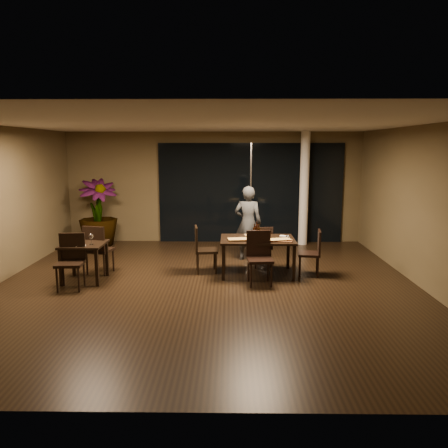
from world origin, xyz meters
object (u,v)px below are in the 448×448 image
bottle_a (254,231)px  chair_side_near (71,258)px  main_table (257,242)px  bottle_c (257,229)px  chair_main_near (259,254)px  chair_main_left (202,247)px  diner (248,223)px  side_table (84,250)px  chair_main_far (262,245)px  chair_side_far (97,247)px  bottle_b (259,231)px  chair_main_right (313,250)px  potted_plant (98,213)px

bottle_a → chair_side_near: bearing=-163.6°
main_table → bottle_c: 0.28m
chair_main_near → chair_side_near: (-3.50, -0.33, 0.00)m
chair_main_near → chair_main_left: 1.35m
main_table → diner: size_ratio=0.87×
side_table → chair_main_far: bearing=16.4°
chair_main_left → bottle_c: size_ratio=3.01×
chair_main_far → chair_side_near: 3.92m
chair_side_far → bottle_b: bearing=-166.1°
side_table → diner: size_ratio=0.46×
bottle_b → bottle_c: (-0.03, 0.14, 0.01)m
chair_main_left → chair_side_far: chair_side_far is taller
chair_side_far → chair_side_near: bearing=88.8°
chair_side_far → chair_main_right: bearing=-167.3°
chair_main_near → bottle_a: (-0.06, 0.68, 0.33)m
chair_side_far → bottle_c: (3.27, 0.19, 0.34)m
chair_main_right → diner: size_ratio=0.54×
potted_plant → bottle_c: potted_plant is taller
diner → potted_plant: 4.15m
chair_main_near → bottle_a: size_ratio=3.49×
chair_main_near → bottle_a: bearing=89.9°
bottle_a → bottle_b: 0.12m
chair_main_right → bottle_b: bottle_b is taller
side_table → chair_side_near: bearing=-103.3°
chair_main_right → bottle_c: bearing=-92.5°
potted_plant → main_table: bearing=-32.8°
diner → bottle_a: diner is taller
chair_side_near → bottle_b: size_ratio=3.39×
main_table → chair_main_near: size_ratio=1.49×
chair_side_near → chair_main_left: bearing=19.6°
chair_side_far → potted_plant: (-0.76, 2.65, 0.31)m
chair_side_far → potted_plant: size_ratio=0.58×
chair_main_far → chair_main_left: bearing=2.2°
bottle_a → bottle_b: bottle_b is taller
diner → bottle_b: bearing=110.3°
chair_main_right → chair_side_far: bearing=-82.5°
bottle_b → chair_main_far: bearing=78.7°
main_table → bottle_a: (-0.06, 0.09, 0.22)m
side_table → chair_main_left: chair_main_left is taller
chair_main_right → chair_side_near: bearing=-71.7°
main_table → chair_side_near: chair_side_near is taller
bottle_b → diner: bearing=98.5°
chair_main_near → bottle_c: 0.81m
chair_side_far → chair_side_near: (-0.22, -0.88, -0.00)m
main_table → side_table: (-3.40, -0.50, -0.05)m
diner → bottle_a: bearing=106.6°
main_table → bottle_b: 0.23m
chair_side_near → chair_side_far: bearing=71.6°
main_table → potted_plant: size_ratio=0.85×
diner → bottle_b: 1.17m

